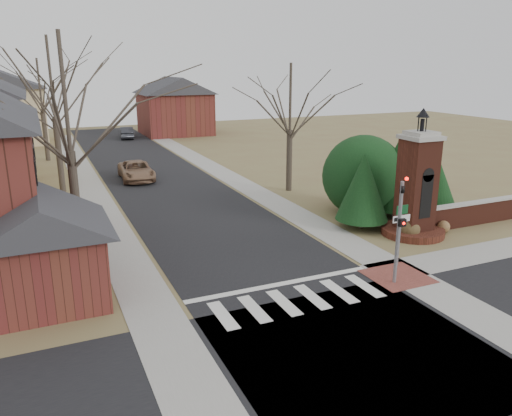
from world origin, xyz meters
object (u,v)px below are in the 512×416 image
brick_gate_monument (416,194)px  distant_car (126,133)px  sign_post (401,223)px  traffic_signal_pole (400,222)px  pickup_truck (136,171)px

brick_gate_monument → distant_car: (-7.40, 41.36, -1.47)m
sign_post → brick_gate_monument: size_ratio=0.42×
distant_car → sign_post: bearing=101.6°
traffic_signal_pole → brick_gate_monument: bearing=43.2°
pickup_truck → traffic_signal_pole: bearing=-73.1°
brick_gate_monument → sign_post: bearing=-138.6°
brick_gate_monument → distant_car: brick_gate_monument is taller
distant_car → brick_gate_monument: bearing=106.6°
sign_post → distant_car: size_ratio=0.66×
brick_gate_monument → pickup_truck: brick_gate_monument is taller
sign_post → brick_gate_monument: bearing=41.4°
brick_gate_monument → traffic_signal_pole: bearing=-136.8°
distant_car → pickup_truck: bearing=88.4°
traffic_signal_pole → distant_car: 45.90m
brick_gate_monument → distant_car: 42.05m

